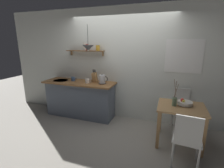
# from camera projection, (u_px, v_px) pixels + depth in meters

# --- Properties ---
(ground_plane) EXTENTS (14.00, 14.00, 0.00)m
(ground_plane) POSITION_uv_depth(u_px,v_px,m) (112.00, 127.00, 3.78)
(ground_plane) COLOR gray
(back_wall) EXTENTS (6.80, 0.11, 2.70)m
(back_wall) POSITION_uv_depth(u_px,v_px,m) (129.00, 65.00, 3.97)
(back_wall) COLOR silver
(back_wall) RESTS_ON ground_plane
(kitchen_counter) EXTENTS (1.83, 0.63, 0.92)m
(kitchen_counter) POSITION_uv_depth(u_px,v_px,m) (80.00, 98.00, 4.28)
(kitchen_counter) COLOR slate
(kitchen_counter) RESTS_ON ground_plane
(wall_shelf) EXTENTS (0.99, 0.20, 0.34)m
(wall_shelf) POSITION_uv_depth(u_px,v_px,m) (88.00, 49.00, 4.07)
(wall_shelf) COLOR brown
(dining_table) EXTENTS (0.83, 0.71, 0.75)m
(dining_table) POSITION_uv_depth(u_px,v_px,m) (181.00, 113.00, 3.05)
(dining_table) COLOR tan
(dining_table) RESTS_ON ground_plane
(dining_chair_near) EXTENTS (0.45, 0.48, 0.91)m
(dining_chair_near) POSITION_uv_depth(u_px,v_px,m) (187.00, 138.00, 2.45)
(dining_chair_near) COLOR silver
(dining_chair_near) RESTS_ON ground_plane
(dining_chair_far) EXTENTS (0.43, 0.47, 0.91)m
(dining_chair_far) POSITION_uv_depth(u_px,v_px,m) (181.00, 108.00, 3.58)
(dining_chair_far) COLOR white
(dining_chair_far) RESTS_ON ground_plane
(fruit_bowl) EXTENTS (0.27, 0.27, 0.13)m
(fruit_bowl) POSITION_uv_depth(u_px,v_px,m) (184.00, 103.00, 3.05)
(fruit_bowl) COLOR silver
(fruit_bowl) RESTS_ON dining_table
(twig_vase) EXTENTS (0.09, 0.08, 0.50)m
(twig_vase) POSITION_uv_depth(u_px,v_px,m) (175.00, 101.00, 3.02)
(twig_vase) COLOR #567056
(twig_vase) RESTS_ON dining_table
(electric_kettle) EXTENTS (0.26, 0.17, 0.24)m
(electric_kettle) POSITION_uv_depth(u_px,v_px,m) (102.00, 79.00, 3.92)
(electric_kettle) COLOR black
(electric_kettle) RESTS_ON kitchen_counter
(knife_block) EXTENTS (0.10, 0.16, 0.32)m
(knife_block) POSITION_uv_depth(u_px,v_px,m) (95.00, 77.00, 4.07)
(knife_block) COLOR tan
(knife_block) RESTS_ON kitchen_counter
(coffee_mug_by_sink) EXTENTS (0.14, 0.09, 0.10)m
(coffee_mug_by_sink) POSITION_uv_depth(u_px,v_px,m) (73.00, 79.00, 4.23)
(coffee_mug_by_sink) COLOR #3D5B89
(coffee_mug_by_sink) RESTS_ON kitchen_counter
(coffee_mug_spare) EXTENTS (0.14, 0.09, 0.11)m
(coffee_mug_spare) POSITION_uv_depth(u_px,v_px,m) (87.00, 81.00, 3.99)
(coffee_mug_spare) COLOR white
(coffee_mug_spare) RESTS_ON kitchen_counter
(pendant_lamp) EXTENTS (0.27, 0.27, 0.58)m
(pendant_lamp) POSITION_uv_depth(u_px,v_px,m) (88.00, 48.00, 3.78)
(pendant_lamp) COLOR black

